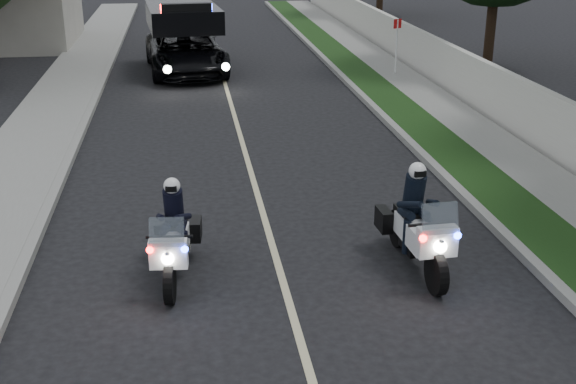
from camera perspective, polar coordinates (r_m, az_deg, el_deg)
name	(u,v)px	position (r m, az deg, el deg)	size (l,w,h in m)	color
ground	(312,381)	(9.24, 1.90, -14.65)	(120.00, 120.00, 0.00)	black
curb_right	(401,134)	(18.98, 8.87, 4.53)	(0.20, 60.00, 0.15)	gray
grass_verge	(427,133)	(19.19, 10.87, 4.59)	(1.20, 60.00, 0.16)	#193814
sidewalk_right	(475,131)	(19.65, 14.47, 4.68)	(1.40, 60.00, 0.16)	gray
property_wall	(514,104)	(19.88, 17.33, 6.59)	(0.22, 60.00, 1.50)	beige
curb_left	(74,148)	(18.38, -16.46, 3.35)	(0.20, 60.00, 0.15)	gray
sidewalk_left	(27,150)	(18.57, -19.82, 3.15)	(2.00, 60.00, 0.16)	gray
lane_marking	(243,143)	(18.25, -3.59, 3.83)	(0.12, 50.00, 0.01)	#BFB78C
police_moto_left	(176,277)	(11.72, -8.78, -6.61)	(0.67, 1.92, 1.63)	white
police_moto_right	(414,267)	(12.06, 9.91, -5.85)	(0.73, 2.07, 1.76)	silver
police_suv	(187,73)	(26.92, -7.97, 9.29)	(2.62, 5.66, 2.75)	black
bicycle	(167,51)	(31.38, -9.50, 10.87)	(0.67, 1.91, 1.00)	black
cyclist	(167,51)	(31.38, -9.50, 10.87)	(0.60, 0.40, 1.66)	black
sign_post	(395,77)	(26.15, 8.39, 8.93)	(0.33, 0.33, 2.09)	#A31E0B
tree_right_d	(486,71)	(27.98, 15.34, 9.20)	(6.35, 6.35, 10.59)	#163A13
tree_right_e	(379,16)	(42.20, 7.17, 13.55)	(5.50, 5.50, 9.17)	#1B3510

